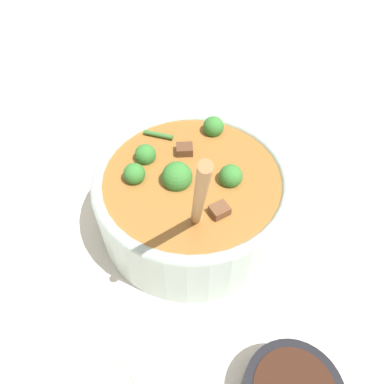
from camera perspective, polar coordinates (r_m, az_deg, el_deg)
ground_plane at (r=0.59m, az=-0.00°, el=-4.33°), size 4.00×4.00×0.00m
stew_bowl at (r=0.55m, az=-0.02°, el=-0.60°), size 0.28×0.30×0.29m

